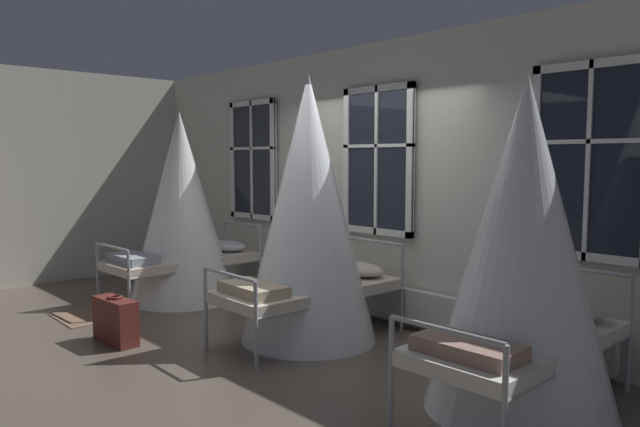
{
  "coord_description": "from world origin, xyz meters",
  "views": [
    {
      "loc": [
        4.41,
        -3.64,
        1.8
      ],
      "look_at": [
        0.23,
        0.19,
        1.27
      ],
      "focal_mm": 33.62,
      "sensor_mm": 36.0,
      "label": 1
    }
  ],
  "objects_px": {
    "suitcase_dark": "(116,321)",
    "cot_first": "(181,209)",
    "cot_second": "(309,212)",
    "cot_third": "(523,251)"
  },
  "relations": [
    {
      "from": "cot_first",
      "to": "cot_second",
      "type": "height_order",
      "value": "cot_second"
    },
    {
      "from": "cot_first",
      "to": "cot_second",
      "type": "bearing_deg",
      "value": -89.61
    },
    {
      "from": "cot_first",
      "to": "cot_second",
      "type": "distance_m",
      "value": 2.35
    },
    {
      "from": "cot_second",
      "to": "suitcase_dark",
      "type": "relative_size",
      "value": 4.56
    },
    {
      "from": "cot_second",
      "to": "cot_third",
      "type": "height_order",
      "value": "cot_second"
    },
    {
      "from": "cot_second",
      "to": "cot_third",
      "type": "bearing_deg",
      "value": -88.89
    },
    {
      "from": "cot_first",
      "to": "suitcase_dark",
      "type": "height_order",
      "value": "cot_first"
    },
    {
      "from": "cot_second",
      "to": "suitcase_dark",
      "type": "distance_m",
      "value": 2.15
    },
    {
      "from": "cot_third",
      "to": "suitcase_dark",
      "type": "xyz_separation_m",
      "value": [
        -3.45,
        -1.47,
        -0.93
      ]
    },
    {
      "from": "suitcase_dark",
      "to": "cot_first",
      "type": "bearing_deg",
      "value": 126.46
    }
  ]
}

